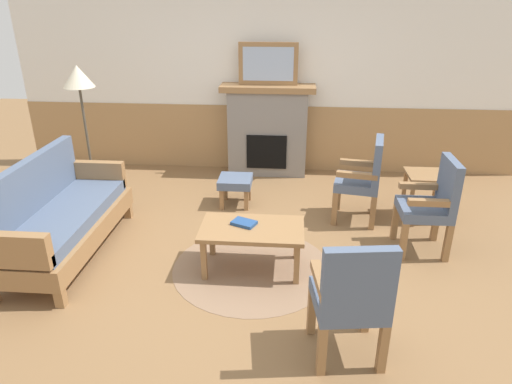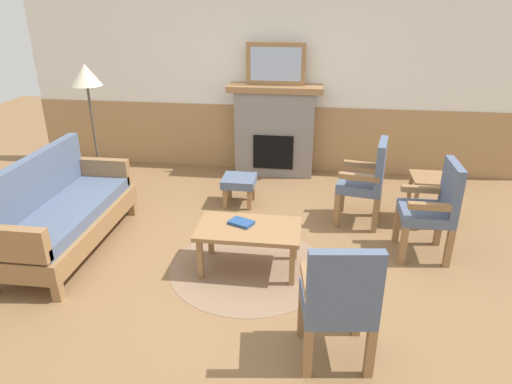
{
  "view_description": "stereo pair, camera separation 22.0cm",
  "coord_description": "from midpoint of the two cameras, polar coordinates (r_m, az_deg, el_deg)",
  "views": [
    {
      "loc": [
        0.35,
        -3.94,
        2.42
      ],
      "look_at": [
        0.0,
        0.35,
        0.55
      ],
      "focal_mm": 32.04,
      "sensor_mm": 36.0,
      "label": 1
    },
    {
      "loc": [
        0.57,
        -3.91,
        2.42
      ],
      "look_at": [
        0.0,
        0.35,
        0.55
      ],
      "focal_mm": 32.04,
      "sensor_mm": 36.0,
      "label": 2
    }
  ],
  "objects": [
    {
      "name": "coffee_table",
      "position": [
        4.25,
        -1.98,
        -5.08
      ],
      "size": [
        0.96,
        0.56,
        0.44
      ],
      "color": "olive",
      "rests_on": "ground_plane"
    },
    {
      "name": "side_table",
      "position": [
        5.53,
        19.34,
        1.06
      ],
      "size": [
        0.44,
        0.44,
        0.55
      ],
      "color": "olive",
      "rests_on": "ground_plane"
    },
    {
      "name": "footstool",
      "position": [
        5.62,
        -3.72,
        1.09
      ],
      "size": [
        0.4,
        0.4,
        0.36
      ],
      "color": "olive",
      "rests_on": "ground_plane"
    },
    {
      "name": "round_rug",
      "position": [
        4.45,
        -1.91,
        -9.42
      ],
      "size": [
        1.52,
        1.52,
        0.01
      ],
      "primitive_type": "cylinder",
      "color": "#896B51",
      "rests_on": "ground_plane"
    },
    {
      "name": "armchair_near_fireplace",
      "position": [
        4.78,
        19.96,
        -1.17
      ],
      "size": [
        0.48,
        0.48,
        0.98
      ],
      "color": "olive",
      "rests_on": "ground_plane"
    },
    {
      "name": "ground_plane",
      "position": [
        4.63,
        -1.73,
        -7.99
      ],
      "size": [
        14.0,
        14.0,
        0.0
      ],
      "primitive_type": "plane",
      "color": "olive"
    },
    {
      "name": "floor_lamp_by_couch",
      "position": [
        5.82,
        -22.26,
        12.21
      ],
      "size": [
        0.36,
        0.36,
        1.68
      ],
      "color": "#332D28",
      "rests_on": "ground_plane"
    },
    {
      "name": "book_on_table",
      "position": [
        4.28,
        -2.98,
        -3.89
      ],
      "size": [
        0.26,
        0.22,
        0.03
      ],
      "primitive_type": "cube",
      "rotation": [
        0.0,
        0.0,
        -0.42
      ],
      "color": "navy",
      "rests_on": "coffee_table"
    },
    {
      "name": "couch",
      "position": [
        4.94,
        -24.34,
        -2.94
      ],
      "size": [
        0.7,
        1.8,
        0.98
      ],
      "color": "olive",
      "rests_on": "ground_plane"
    },
    {
      "name": "wall_back",
      "position": [
        6.63,
        0.66,
        13.86
      ],
      "size": [
        7.2,
        0.14,
        2.7
      ],
      "color": "white",
      "rests_on": "ground_plane"
    },
    {
      "name": "fireplace",
      "position": [
        6.53,
        0.48,
        7.79
      ],
      "size": [
        1.3,
        0.44,
        1.28
      ],
      "color": "gray",
      "rests_on": "ground_plane"
    },
    {
      "name": "armchair_front_left",
      "position": [
        3.22,
        9.9,
        -12.68
      ],
      "size": [
        0.54,
        0.54,
        0.98
      ],
      "color": "olive",
      "rests_on": "ground_plane"
    },
    {
      "name": "framed_picture",
      "position": [
        6.35,
        0.51,
        15.7
      ],
      "size": [
        0.8,
        0.04,
        0.56
      ],
      "color": "olive",
      "rests_on": "fireplace"
    },
    {
      "name": "armchair_by_window_left",
      "position": [
        5.24,
        12.17,
        1.92
      ],
      "size": [
        0.56,
        0.56,
        0.98
      ],
      "color": "olive",
      "rests_on": "ground_plane"
    }
  ]
}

